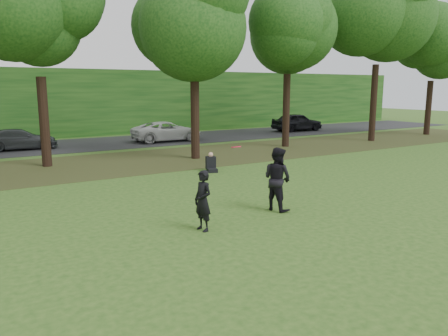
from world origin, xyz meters
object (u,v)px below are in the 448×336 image
player_right (277,179)px  frisbee (236,147)px  player_left (203,201)px  seated_person (211,164)px

player_right → frisbee: frisbee is taller
player_left → frisbee: size_ratio=5.01×
player_left → player_right: 2.88m
player_left → frisbee: 1.82m
frisbee → seated_person: bearing=65.5°
seated_person → player_left: bearing=-103.6°
seated_person → player_right: bearing=-84.7°
player_left → frisbee: frisbee is taller
player_left → player_right: player_right is taller
player_left → seated_person: 8.14m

